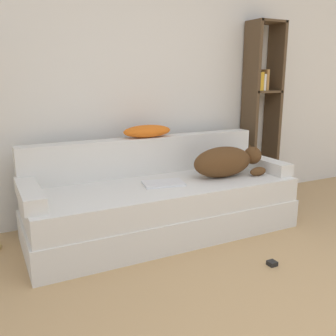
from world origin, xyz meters
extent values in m
cube|color=silver|center=(0.00, 2.62, 1.35)|extent=(7.31, 0.06, 2.70)
cube|color=silver|center=(-0.17, 1.97, 0.12)|extent=(2.29, 0.87, 0.25)
cube|color=silver|center=(-0.17, 1.96, 0.35)|extent=(2.25, 0.83, 0.20)
cube|color=silver|center=(-0.17, 2.33, 0.62)|extent=(2.25, 0.15, 0.34)
cube|color=silver|center=(-1.25, 1.96, 0.51)|extent=(0.15, 0.68, 0.11)
cube|color=silver|center=(0.90, 1.96, 0.51)|extent=(0.15, 0.68, 0.11)
ellipsoid|color=#513319|center=(0.39, 1.90, 0.59)|extent=(0.58, 0.26, 0.27)
sphere|color=#513319|center=(0.72, 1.90, 0.62)|extent=(0.16, 0.16, 0.16)
cone|color=#513319|center=(0.72, 1.86, 0.68)|extent=(0.06, 0.06, 0.07)
cone|color=#513319|center=(0.72, 1.95, 0.68)|extent=(0.06, 0.06, 0.07)
ellipsoid|color=#513319|center=(0.70, 1.78, 0.49)|extent=(0.17, 0.07, 0.08)
cube|color=silver|center=(-0.19, 1.92, 0.46)|extent=(0.37, 0.27, 0.02)
ellipsoid|color=orange|center=(-0.16, 2.32, 0.85)|extent=(0.45, 0.22, 0.11)
cube|color=#4C3823|center=(1.09, 2.44, 0.95)|extent=(0.04, 0.26, 1.89)
cube|color=#4C3823|center=(1.42, 2.44, 0.95)|extent=(0.04, 0.26, 1.89)
cube|color=#4C3823|center=(1.26, 2.44, 1.88)|extent=(0.34, 0.26, 0.02)
cube|color=#4C3823|center=(1.26, 2.44, 1.17)|extent=(0.34, 0.26, 0.02)
cube|color=gold|center=(1.15, 2.42, 1.28)|extent=(0.04, 0.20, 0.19)
cube|color=silver|center=(1.19, 2.42, 1.27)|extent=(0.03, 0.20, 0.17)
cube|color=olive|center=(1.22, 2.42, 1.29)|extent=(0.03, 0.20, 0.22)
cube|color=black|center=(0.27, 1.08, 0.02)|extent=(0.06, 0.06, 0.03)
camera|label=1|loc=(-1.51, -0.78, 1.33)|focal=40.00mm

